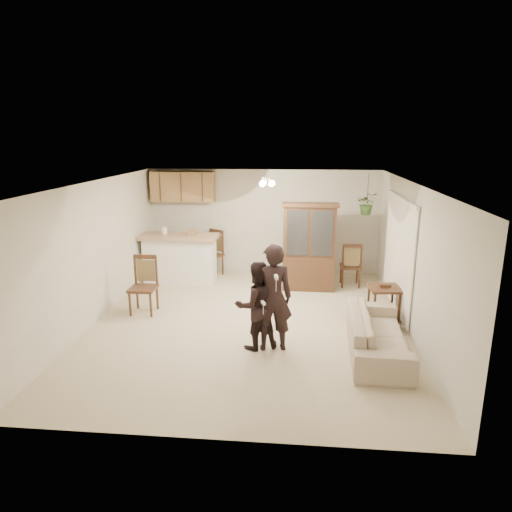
# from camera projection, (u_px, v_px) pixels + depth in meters

# --- Properties ---
(floor) EXTENTS (6.50, 6.50, 0.00)m
(floor) POSITION_uv_depth(u_px,v_px,m) (249.00, 323.00, 8.17)
(floor) COLOR #BEB490
(floor) RESTS_ON ground
(ceiling) EXTENTS (5.50, 6.50, 0.02)m
(ceiling) POSITION_uv_depth(u_px,v_px,m) (249.00, 183.00, 7.53)
(ceiling) COLOR white
(ceiling) RESTS_ON wall_back
(wall_back) EXTENTS (5.50, 0.02, 2.50)m
(wall_back) POSITION_uv_depth(u_px,v_px,m) (263.00, 222.00, 10.98)
(wall_back) COLOR beige
(wall_back) RESTS_ON ground
(wall_front) EXTENTS (5.50, 0.02, 2.50)m
(wall_front) POSITION_uv_depth(u_px,v_px,m) (215.00, 336.00, 4.72)
(wall_front) COLOR beige
(wall_front) RESTS_ON ground
(wall_left) EXTENTS (0.02, 6.50, 2.50)m
(wall_left) POSITION_uv_depth(u_px,v_px,m) (95.00, 252.00, 8.10)
(wall_left) COLOR beige
(wall_left) RESTS_ON ground
(wall_right) EXTENTS (0.02, 6.50, 2.50)m
(wall_right) POSITION_uv_depth(u_px,v_px,m) (413.00, 260.00, 7.60)
(wall_right) COLOR beige
(wall_right) RESTS_ON ground
(breakfast_bar) EXTENTS (1.60, 0.55, 1.00)m
(breakfast_bar) POSITION_uv_depth(u_px,v_px,m) (180.00, 260.00, 10.47)
(breakfast_bar) COLOR white
(breakfast_bar) RESTS_ON floor
(bar_top) EXTENTS (1.75, 0.70, 0.08)m
(bar_top) POSITION_uv_depth(u_px,v_px,m) (179.00, 236.00, 10.33)
(bar_top) COLOR tan
(bar_top) RESTS_ON breakfast_bar
(upper_cabinets) EXTENTS (1.50, 0.34, 0.70)m
(upper_cabinets) POSITION_uv_depth(u_px,v_px,m) (183.00, 187.00, 10.76)
(upper_cabinets) COLOR olive
(upper_cabinets) RESTS_ON wall_back
(vertical_blinds) EXTENTS (0.06, 2.30, 2.10)m
(vertical_blinds) POSITION_uv_depth(u_px,v_px,m) (398.00, 255.00, 8.51)
(vertical_blinds) COLOR white
(vertical_blinds) RESTS_ON wall_right
(ceiling_fixture) EXTENTS (0.36, 0.36, 0.20)m
(ceiling_fixture) POSITION_uv_depth(u_px,v_px,m) (266.00, 182.00, 8.70)
(ceiling_fixture) COLOR #FFE9BF
(ceiling_fixture) RESTS_ON ceiling
(hanging_plant) EXTENTS (0.43, 0.37, 0.48)m
(hanging_plant) POSITION_uv_depth(u_px,v_px,m) (367.00, 204.00, 9.80)
(hanging_plant) COLOR #2B5D25
(hanging_plant) RESTS_ON ceiling
(plant_cord) EXTENTS (0.01, 0.01, 0.65)m
(plant_cord) POSITION_uv_depth(u_px,v_px,m) (368.00, 188.00, 9.72)
(plant_cord) COLOR black
(plant_cord) RESTS_ON ceiling
(sofa) EXTENTS (0.82, 1.91, 0.73)m
(sofa) POSITION_uv_depth(u_px,v_px,m) (378.00, 330.00, 7.00)
(sofa) COLOR beige
(sofa) RESTS_ON floor
(adult) EXTENTS (0.72, 0.55, 1.80)m
(adult) POSITION_uv_depth(u_px,v_px,m) (272.00, 295.00, 6.98)
(adult) COLOR black
(adult) RESTS_ON floor
(child) EXTENTS (0.81, 0.73, 1.35)m
(child) POSITION_uv_depth(u_px,v_px,m) (256.00, 307.00, 7.08)
(child) COLOR black
(child) RESTS_ON floor
(china_hutch) EXTENTS (1.20, 0.47, 1.89)m
(china_hutch) POSITION_uv_depth(u_px,v_px,m) (309.00, 248.00, 9.80)
(china_hutch) COLOR #371E14
(china_hutch) RESTS_ON floor
(side_table) EXTENTS (0.60, 0.60, 0.67)m
(side_table) POSITION_uv_depth(u_px,v_px,m) (383.00, 302.00, 8.32)
(side_table) COLOR #371E14
(side_table) RESTS_ON floor
(chair_bar) EXTENTS (0.48, 0.48, 1.09)m
(chair_bar) POSITION_uv_depth(u_px,v_px,m) (144.00, 297.00, 8.60)
(chair_bar) COLOR #371E14
(chair_bar) RESTS_ON floor
(chair_hutch_left) EXTENTS (0.67, 0.67, 1.09)m
(chair_hutch_left) POSITION_uv_depth(u_px,v_px,m) (211.00, 263.00, 10.97)
(chair_hutch_left) COLOR #371E14
(chair_hutch_left) RESTS_ON floor
(chair_hutch_right) EXTENTS (0.45, 0.45, 1.00)m
(chair_hutch_right) POSITION_uv_depth(u_px,v_px,m) (350.00, 273.00, 10.19)
(chair_hutch_right) COLOR #371E14
(chair_hutch_right) RESTS_ON floor
(controller_adult) EXTENTS (0.07, 0.15, 0.05)m
(controller_adult) POSITION_uv_depth(u_px,v_px,m) (276.00, 277.00, 6.50)
(controller_adult) COLOR white
(controller_adult) RESTS_ON adult
(controller_child) EXTENTS (0.08, 0.13, 0.04)m
(controller_child) POSITION_uv_depth(u_px,v_px,m) (263.00, 303.00, 6.73)
(controller_child) COLOR white
(controller_child) RESTS_ON child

